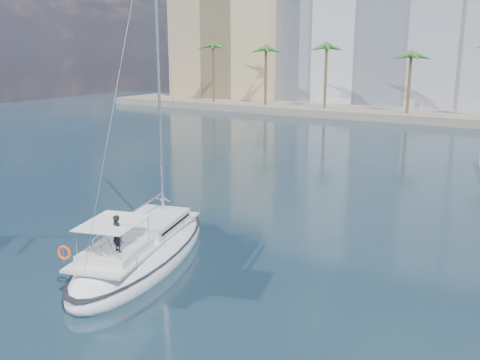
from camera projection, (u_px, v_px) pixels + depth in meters
The scene contains 8 objects.
ground at pixel (230, 247), 28.82m from camera, with size 160.00×160.00×0.00m, color black.
quay at pixel (447, 117), 79.45m from camera, with size 120.00×14.00×1.20m, color gray.
building_modern at pixel (395, 27), 92.23m from camera, with size 42.00×16.00×28.00m, color silver.
building_tan_left at pixel (235, 46), 104.62m from camera, with size 22.00×14.00×22.00m, color tan.
palm_left at pixel (238, 50), 90.81m from camera, with size 3.60×3.60×12.30m.
palm_centre at pixel (448, 50), 73.80m from camera, with size 3.60×3.60×12.30m.
main_sloop at pixel (143, 252), 26.71m from camera, with size 7.11×13.14×18.60m.
seagull at pixel (163, 200), 35.32m from camera, with size 1.14×0.49×0.21m.
Camera 1 is at (14.43, -22.96, 10.43)m, focal length 40.00 mm.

